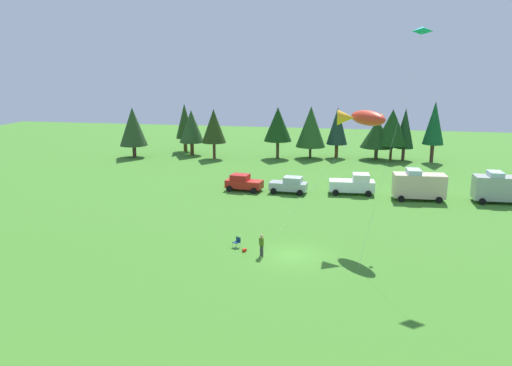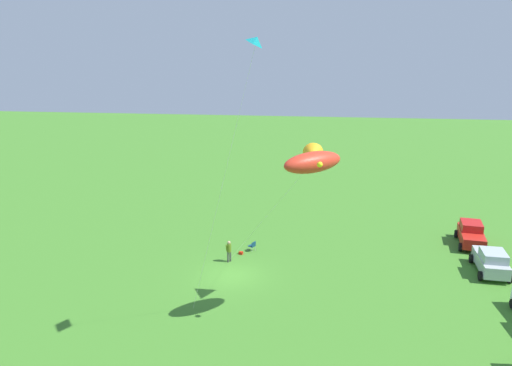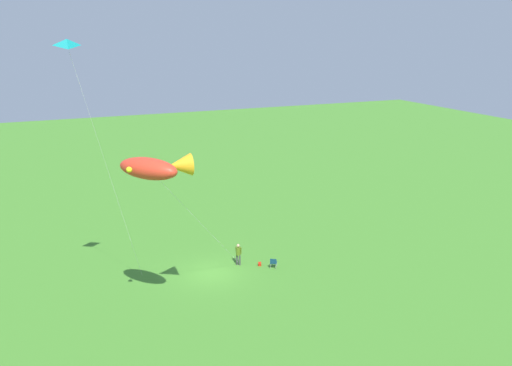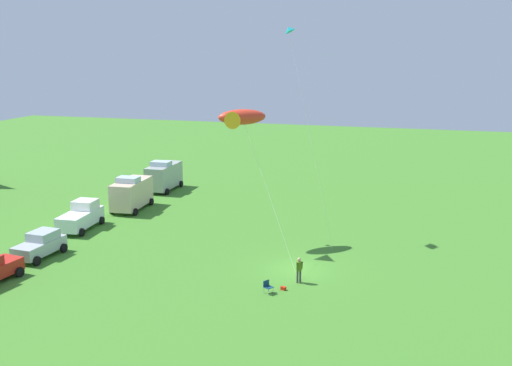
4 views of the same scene
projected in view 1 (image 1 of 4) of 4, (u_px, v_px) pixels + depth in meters
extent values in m
plane|color=#3E7C27|center=(293.00, 255.00, 38.18)|extent=(160.00, 160.00, 0.00)
cylinder|color=#3E3F3F|center=(262.00, 251.00, 37.84)|extent=(0.14, 0.14, 0.85)
cylinder|color=#3E3F3F|center=(261.00, 250.00, 38.01)|extent=(0.14, 0.14, 0.85)
cylinder|color=#4D6919|center=(262.00, 242.00, 37.76)|extent=(0.48, 0.48, 0.62)
sphere|color=tan|center=(262.00, 236.00, 37.65)|extent=(0.24, 0.24, 0.24)
cylinder|color=#4D6919|center=(263.00, 242.00, 37.56)|extent=(0.16, 0.16, 0.56)
cylinder|color=#4D6919|center=(259.00, 241.00, 37.87)|extent=(0.14, 0.14, 0.55)
cube|color=navy|center=(236.00, 242.00, 39.76)|extent=(0.66, 0.66, 0.04)
cube|color=navy|center=(238.00, 239.00, 39.87)|extent=(0.42, 0.29, 0.40)
cylinder|color=#A5A8AD|center=(236.00, 246.00, 39.52)|extent=(0.03, 0.03, 0.42)
cylinder|color=#A5A8AD|center=(233.00, 245.00, 39.81)|extent=(0.03, 0.03, 0.42)
cylinder|color=#A5A8AD|center=(240.00, 245.00, 39.82)|extent=(0.03, 0.03, 0.42)
cylinder|color=#A5A8AD|center=(236.00, 244.00, 40.10)|extent=(0.03, 0.03, 0.42)
cube|color=red|center=(244.00, 250.00, 38.94)|extent=(0.32, 0.38, 0.22)
cube|color=red|center=(244.00, 184.00, 57.72)|extent=(4.41, 2.37, 0.90)
cube|color=red|center=(240.00, 177.00, 57.70)|extent=(2.21, 1.92, 0.65)
cylinder|color=black|center=(229.00, 189.00, 57.39)|extent=(0.70, 0.31, 0.68)
cylinder|color=black|center=(235.00, 185.00, 59.21)|extent=(0.70, 0.31, 0.68)
cylinder|color=black|center=(254.00, 191.00, 56.43)|extent=(0.70, 0.31, 0.68)
cylinder|color=black|center=(259.00, 187.00, 58.25)|extent=(0.70, 0.31, 0.68)
cube|color=#AEB6B6|center=(288.00, 186.00, 56.69)|extent=(4.32, 2.10, 0.90)
cube|color=#A4B3B9|center=(293.00, 180.00, 56.38)|extent=(2.11, 1.79, 0.65)
cylinder|color=black|center=(303.00, 189.00, 57.34)|extent=(0.69, 0.27, 0.68)
cylinder|color=black|center=(300.00, 193.00, 55.48)|extent=(0.69, 0.27, 0.68)
cylinder|color=black|center=(277.00, 187.00, 58.11)|extent=(0.69, 0.27, 0.68)
cylinder|color=black|center=(273.00, 191.00, 56.25)|extent=(0.69, 0.27, 0.68)
cube|color=white|center=(352.00, 186.00, 56.27)|extent=(5.11, 2.30, 1.20)
cube|color=white|center=(361.00, 177.00, 55.91)|extent=(1.91, 1.95, 0.80)
cylinder|color=black|center=(367.00, 189.00, 57.23)|extent=(0.69, 0.26, 0.68)
cylinder|color=black|center=(368.00, 194.00, 55.13)|extent=(0.69, 0.26, 0.68)
cylinder|color=black|center=(335.00, 188.00, 57.69)|extent=(0.69, 0.26, 0.68)
cylinder|color=black|center=(336.00, 193.00, 55.58)|extent=(0.69, 0.26, 0.68)
cube|color=beige|center=(419.00, 185.00, 53.64)|extent=(5.52, 2.51, 2.50)
cube|color=silver|center=(414.00, 172.00, 53.38)|extent=(1.52, 2.10, 0.50)
cylinder|color=black|center=(401.00, 199.00, 53.03)|extent=(0.69, 0.26, 0.68)
cylinder|color=black|center=(398.00, 193.00, 55.33)|extent=(0.69, 0.26, 0.68)
cylinder|color=black|center=(439.00, 200.00, 52.53)|extent=(0.69, 0.26, 0.68)
cylinder|color=black|center=(434.00, 194.00, 54.83)|extent=(0.69, 0.26, 0.68)
cube|color=#9EA69E|center=(500.00, 188.00, 52.50)|extent=(5.43, 2.26, 2.50)
cube|color=silver|center=(495.00, 174.00, 52.27)|extent=(1.42, 2.04, 0.50)
cylinder|color=black|center=(482.00, 201.00, 51.99)|extent=(0.68, 0.23, 0.68)
cylinder|color=black|center=(477.00, 196.00, 54.27)|extent=(0.68, 0.23, 0.68)
cylinder|color=#482E29|center=(134.00, 151.00, 78.82)|extent=(0.58, 0.58, 1.88)
cone|color=#25421F|center=(133.00, 127.00, 77.92)|extent=(4.32, 4.32, 5.96)
cylinder|color=#4E3E1E|center=(185.00, 145.00, 84.23)|extent=(0.63, 0.63, 2.24)
cone|color=#244318|center=(185.00, 121.00, 83.32)|extent=(3.04, 3.04, 5.74)
cylinder|color=#52301F|center=(192.00, 149.00, 80.76)|extent=(0.57, 0.57, 2.08)
cone|color=#274821|center=(191.00, 126.00, 79.93)|extent=(3.97, 3.97, 5.16)
cylinder|color=#522F21|center=(214.00, 151.00, 77.43)|extent=(0.45, 0.45, 2.53)
cone|color=#243913|center=(214.00, 126.00, 76.54)|extent=(3.75, 3.75, 5.18)
cylinder|color=#493D24|center=(278.00, 150.00, 77.81)|extent=(0.48, 0.48, 2.73)
cone|color=#143C12|center=(278.00, 124.00, 76.90)|extent=(4.34, 4.34, 5.24)
cylinder|color=#423327|center=(310.00, 152.00, 78.02)|extent=(0.39, 0.39, 1.80)
cone|color=#214E1C|center=(311.00, 127.00, 77.09)|extent=(4.59, 4.59, 6.26)
cylinder|color=#52341B|center=(336.00, 151.00, 78.36)|extent=(0.53, 0.53, 2.16)
cone|color=#193527|center=(337.00, 126.00, 77.45)|extent=(3.24, 3.24, 5.72)
cylinder|color=#453D2A|center=(376.00, 153.00, 76.96)|extent=(0.54, 0.54, 1.86)
cone|color=#183E15|center=(377.00, 133.00, 76.24)|extent=(5.10, 5.10, 4.36)
cylinder|color=#4F3B1B|center=(391.00, 152.00, 76.17)|extent=(0.39, 0.39, 2.39)
cone|color=#163F14|center=(392.00, 127.00, 75.28)|extent=(4.98, 4.98, 5.38)
cylinder|color=#522F2B|center=(403.00, 154.00, 76.34)|extent=(0.48, 0.48, 1.88)
cone|color=#183B1B|center=(405.00, 128.00, 75.43)|extent=(2.88, 2.88, 6.03)
cylinder|color=#4B2F28|center=(432.00, 153.00, 74.67)|extent=(0.55, 0.55, 2.71)
cone|color=#104E25|center=(434.00, 123.00, 73.63)|extent=(3.10, 3.10, 6.37)
ellipsoid|color=red|center=(368.00, 118.00, 40.30)|extent=(3.56, 3.95, 1.25)
cone|color=#F9AB1C|center=(346.00, 118.00, 40.62)|extent=(1.37, 1.28, 1.28)
sphere|color=yellow|center=(381.00, 116.00, 40.44)|extent=(0.31, 0.31, 0.31)
cylinder|color=silver|center=(315.00, 185.00, 39.14)|extent=(7.76, 6.36, 10.04)
cylinder|color=#4C3823|center=(259.00, 256.00, 37.98)|extent=(0.04, 0.04, 0.01)
pyramid|color=teal|center=(422.00, 29.00, 35.48)|extent=(1.13, 0.82, 0.63)
cylinder|color=silver|center=(390.00, 151.00, 35.52)|extent=(3.78, 4.54, 16.52)
cylinder|color=#4C3823|center=(358.00, 269.00, 35.61)|extent=(0.04, 0.04, 0.01)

